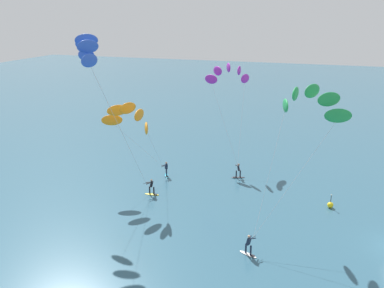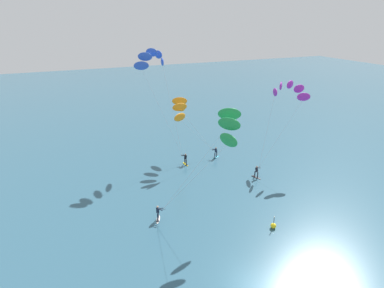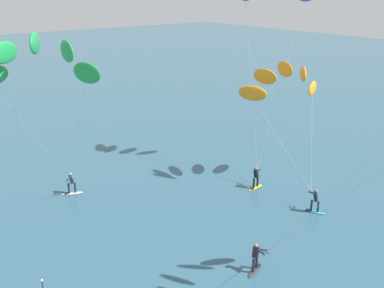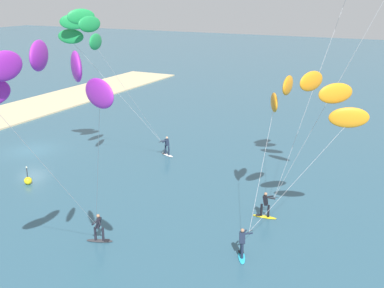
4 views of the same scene
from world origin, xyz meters
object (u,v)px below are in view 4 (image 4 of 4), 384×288
kitesurfer_downwind (44,84)px  marker_buoy (28,181)px  kitesurfer_nearshore (85,33)px  kitesurfer_far_out (308,101)px

kitesurfer_downwind → marker_buoy: 19.11m
kitesurfer_nearshore → kitesurfer_far_out: kitesurfer_nearshore is taller
kitesurfer_nearshore → kitesurfer_far_out: (2.05, 16.75, -2.86)m
kitesurfer_downwind → kitesurfer_nearshore: bearing=-146.1°
kitesurfer_nearshore → kitesurfer_far_out: 17.11m
kitesurfer_downwind → marker_buoy: size_ratio=8.56×
kitesurfer_nearshore → kitesurfer_downwind: size_ratio=1.04×
kitesurfer_far_out → kitesurfer_downwind: bearing=-27.7°
kitesurfer_downwind → marker_buoy: (-10.48, -12.57, -9.87)m
marker_buoy → kitesurfer_downwind: bearing=50.2°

